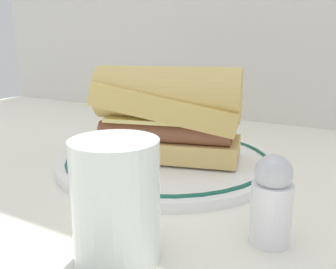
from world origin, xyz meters
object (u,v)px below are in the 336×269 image
Objects in this scene: sausage_sandwich at (168,112)px; butter_knife at (167,126)px; plate at (168,161)px; salt_shaker at (272,201)px; drinking_glass at (116,208)px.

butter_knife is (-0.12, 0.20, -0.07)m from sausage_sandwich.
sausage_sandwich is (-0.00, 0.00, 0.07)m from plate.
butter_knife is at bearing 131.99° from salt_shaker.
plate is 0.23m from drinking_glass.
sausage_sandwich is 0.23m from drinking_glass.
sausage_sandwich reaches higher than butter_knife.
plate reaches higher than butter_knife.
drinking_glass is (0.08, -0.22, -0.03)m from sausage_sandwich.
salt_shaker is (0.18, -0.13, 0.03)m from plate.
salt_shaker is at bearing -52.83° from sausage_sandwich.
sausage_sandwich is at bearing 143.69° from salt_shaker.
sausage_sandwich reaches higher than salt_shaker.
butter_knife is at bearing 104.36° from sausage_sandwich.
butter_knife is at bearing 115.60° from drinking_glass.
drinking_glass reaches higher than plate.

